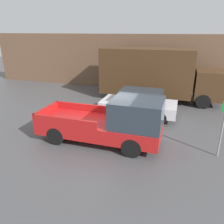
{
  "coord_description": "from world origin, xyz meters",
  "views": [
    {
      "loc": [
        3.21,
        -9.24,
        4.71
      ],
      "look_at": [
        0.24,
        0.01,
        1.05
      ],
      "focal_mm": 35.0,
      "sensor_mm": 36.0,
      "label": 1
    }
  ],
  "objects_px": {
    "pickup_truck": "(112,122)",
    "car": "(139,103)",
    "delivery_truck": "(155,73)",
    "parking_sign": "(223,125)"
  },
  "relations": [
    {
      "from": "delivery_truck",
      "to": "parking_sign",
      "type": "relative_size",
      "value": 3.46
    },
    {
      "from": "pickup_truck",
      "to": "car",
      "type": "distance_m",
      "value": 3.55
    },
    {
      "from": "pickup_truck",
      "to": "delivery_truck",
      "type": "xyz_separation_m",
      "value": [
        0.87,
        7.17,
        0.89
      ]
    },
    {
      "from": "car",
      "to": "delivery_truck",
      "type": "bearing_deg",
      "value": 84.69
    },
    {
      "from": "pickup_truck",
      "to": "car",
      "type": "xyz_separation_m",
      "value": [
        0.53,
        3.5,
        -0.19
      ]
    },
    {
      "from": "pickup_truck",
      "to": "car",
      "type": "relative_size",
      "value": 1.27
    },
    {
      "from": "car",
      "to": "pickup_truck",
      "type": "bearing_deg",
      "value": -98.63
    },
    {
      "from": "parking_sign",
      "to": "pickup_truck",
      "type": "bearing_deg",
      "value": -177.31
    },
    {
      "from": "pickup_truck",
      "to": "parking_sign",
      "type": "bearing_deg",
      "value": 2.69
    },
    {
      "from": "car",
      "to": "parking_sign",
      "type": "height_order",
      "value": "parking_sign"
    }
  ]
}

